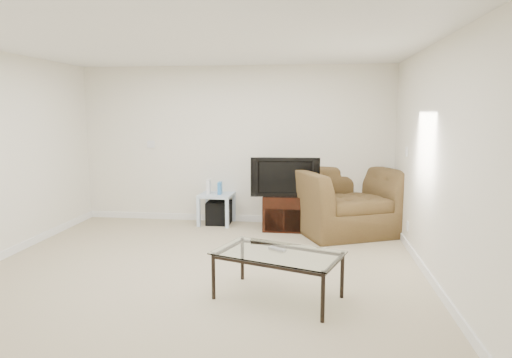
# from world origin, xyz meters

# --- Properties ---
(floor) EXTENTS (5.00, 5.00, 0.00)m
(floor) POSITION_xyz_m (0.00, 0.00, 0.00)
(floor) COLOR tan
(floor) RESTS_ON ground
(ceiling) EXTENTS (5.00, 5.00, 0.00)m
(ceiling) POSITION_xyz_m (0.00, 0.00, 2.50)
(ceiling) COLOR white
(ceiling) RESTS_ON ground
(wall_back) EXTENTS (5.00, 0.02, 2.50)m
(wall_back) POSITION_xyz_m (0.00, 2.50, 1.25)
(wall_back) COLOR silver
(wall_back) RESTS_ON ground
(wall_right) EXTENTS (0.02, 5.00, 2.50)m
(wall_right) POSITION_xyz_m (2.50, 0.00, 1.25)
(wall_right) COLOR silver
(wall_right) RESTS_ON ground
(plate_back) EXTENTS (0.12, 0.02, 0.12)m
(plate_back) POSITION_xyz_m (-1.40, 2.49, 1.25)
(plate_back) COLOR white
(plate_back) RESTS_ON wall_back
(plate_right_switch) EXTENTS (0.02, 0.09, 0.13)m
(plate_right_switch) POSITION_xyz_m (2.49, 1.60, 1.25)
(plate_right_switch) COLOR white
(plate_right_switch) RESTS_ON wall_right
(plate_right_outlet) EXTENTS (0.02, 0.08, 0.12)m
(plate_right_outlet) POSITION_xyz_m (2.49, 1.30, 0.30)
(plate_right_outlet) COLOR white
(plate_right_outlet) RESTS_ON wall_right
(tv_stand) EXTENTS (0.64, 0.45, 0.53)m
(tv_stand) POSITION_xyz_m (0.83, 2.05, 0.27)
(tv_stand) COLOR black
(tv_stand) RESTS_ON floor
(dvd_player) EXTENTS (0.35, 0.25, 0.05)m
(dvd_player) POSITION_xyz_m (0.83, 2.01, 0.44)
(dvd_player) COLOR black
(dvd_player) RESTS_ON tv_stand
(television) EXTENTS (0.95, 0.24, 0.58)m
(television) POSITION_xyz_m (0.83, 2.02, 0.83)
(television) COLOR black
(television) RESTS_ON tv_stand
(side_table) EXTENTS (0.54, 0.54, 0.49)m
(side_table) POSITION_xyz_m (-0.27, 2.28, 0.25)
(side_table) COLOR silver
(side_table) RESTS_ON floor
(subwoofer) EXTENTS (0.38, 0.38, 0.37)m
(subwoofer) POSITION_xyz_m (-0.24, 2.30, 0.17)
(subwoofer) COLOR black
(subwoofer) RESTS_ON floor
(game_console) EXTENTS (0.06, 0.17, 0.22)m
(game_console) POSITION_xyz_m (-0.39, 2.27, 0.60)
(game_console) COLOR white
(game_console) RESTS_ON side_table
(game_case) EXTENTS (0.05, 0.14, 0.19)m
(game_case) POSITION_xyz_m (-0.21, 2.26, 0.59)
(game_case) COLOR #337FCC
(game_case) RESTS_ON side_table
(recliner) EXTENTS (1.71, 1.45, 1.27)m
(recliner) POSITION_xyz_m (1.72, 2.05, 0.63)
(recliner) COLOR brown
(recliner) RESTS_ON floor
(coffee_table) EXTENTS (1.33, 1.02, 0.46)m
(coffee_table) POSITION_xyz_m (0.93, -0.54, 0.23)
(coffee_table) COLOR black
(coffee_table) RESTS_ON floor
(remote) EXTENTS (0.18, 0.14, 0.02)m
(remote) POSITION_xyz_m (0.92, -0.47, 0.47)
(remote) COLOR #B2B2B7
(remote) RESTS_ON coffee_table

